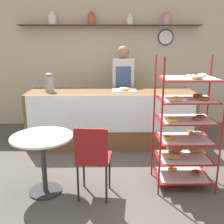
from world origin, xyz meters
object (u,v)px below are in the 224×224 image
object	(u,v)px
person_worker	(123,86)
cafe_chair	(93,155)
pastry_rack	(185,129)
donut_tray_counter	(124,89)
cafe_table	(43,150)
coffee_carafe	(49,83)

from	to	relation	value
person_worker	cafe_chair	xyz separation A→B (m)	(-0.47, -2.31, -0.40)
pastry_rack	person_worker	bearing A→B (deg)	107.93
cafe_chair	donut_tray_counter	distance (m)	1.88
cafe_table	donut_tray_counter	bearing A→B (deg)	56.77
coffee_carafe	donut_tray_counter	bearing A→B (deg)	5.20
donut_tray_counter	coffee_carafe	bearing A→B (deg)	-174.80
donut_tray_counter	cafe_chair	bearing A→B (deg)	-104.64
pastry_rack	cafe_chair	xyz separation A→B (m)	(-1.12, -0.30, -0.20)
cafe_table	donut_tray_counter	distance (m)	1.98
cafe_chair	coffee_carafe	distance (m)	1.92
coffee_carafe	cafe_table	bearing A→B (deg)	-82.14
cafe_chair	coffee_carafe	xyz separation A→B (m)	(-0.80, 1.65, 0.57)
donut_tray_counter	person_worker	bearing A→B (deg)	89.34
person_worker	coffee_carafe	distance (m)	1.44
pastry_rack	cafe_table	world-z (taller)	pastry_rack
person_worker	pastry_rack	bearing A→B (deg)	-72.07
cafe_chair	coffee_carafe	world-z (taller)	coffee_carafe
coffee_carafe	donut_tray_counter	distance (m)	1.28
cafe_table	pastry_rack	bearing A→B (deg)	5.02
pastry_rack	person_worker	world-z (taller)	person_worker
person_worker	donut_tray_counter	world-z (taller)	person_worker
cafe_table	cafe_chair	xyz separation A→B (m)	(0.59, -0.15, 0.01)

